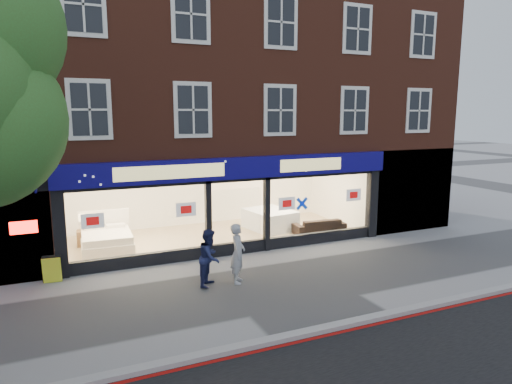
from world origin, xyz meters
TOP-DOWN VIEW (x-y plane):
  - ground at (0.00, 0.00)m, footprint 120.00×120.00m
  - kerb_line at (0.00, -3.10)m, footprint 60.00×0.10m
  - kerb_stone at (0.00, -2.90)m, footprint 60.00×0.25m
  - showroom_floor at (0.00, 5.25)m, footprint 11.00×4.50m
  - building at (-0.02, 6.93)m, footprint 19.00×8.26m
  - display_bed at (-4.04, 5.18)m, footprint 1.78×2.13m
  - bedside_table at (-4.74, 5.84)m, footprint 0.48×0.48m
  - mattress_stack at (2.26, 5.32)m, footprint 1.84×2.18m
  - sofa at (3.70, 3.90)m, footprint 2.08×0.99m
  - a_board at (-5.77, 2.70)m, footprint 0.52×0.36m
  - pedestrian_grey at (-1.00, 0.61)m, footprint 0.65×0.73m
  - pedestrian_blue at (-1.78, 0.72)m, footprint 0.94×0.98m

SIDE VIEW (x-z plane):
  - ground at x=0.00m, z-range 0.00..0.00m
  - kerb_line at x=0.00m, z-range 0.00..0.01m
  - showroom_floor at x=0.00m, z-range 0.00..0.10m
  - kerb_stone at x=0.00m, z-range 0.00..0.12m
  - bedside_table at x=-4.74m, z-range 0.10..0.65m
  - a_board at x=-5.77m, z-range 0.00..0.76m
  - sofa at x=3.70m, z-range 0.10..0.69m
  - display_bed at x=-4.04m, z-range -0.16..1.01m
  - mattress_stack at x=2.26m, z-range 0.10..0.87m
  - pedestrian_blue at x=-1.78m, z-range 0.00..1.59m
  - pedestrian_grey at x=-1.00m, z-range 0.00..1.69m
  - building at x=-0.02m, z-range 1.52..11.82m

